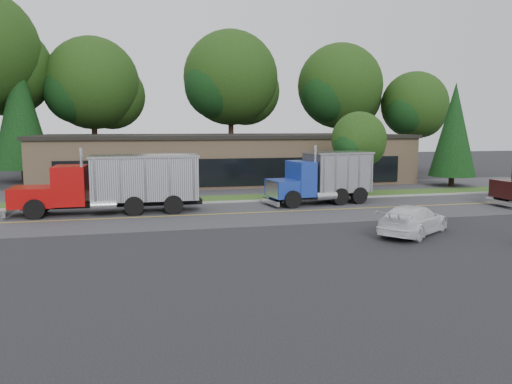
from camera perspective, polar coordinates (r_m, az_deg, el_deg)
The scene contains 17 objects.
ground at distance 20.55m, azimuth 3.63°, elevation -6.69°, with size 140.00×140.00×0.00m, color #2B2B2F.
road at distance 29.08m, azimuth -1.56°, elevation -2.45°, with size 60.00×8.00×0.02m, color #4D4D51.
center_line at distance 29.08m, azimuth -1.56°, elevation -2.45°, with size 60.00×0.12×0.01m, color gold.
curb at distance 33.15m, azimuth -3.05°, elevation -1.23°, with size 60.00×0.30×0.12m, color #9E9E99.
grass_verge at distance 34.90m, azimuth -3.58°, elevation -0.79°, with size 60.00×3.40×0.03m, color #3A5D20.
far_parking at distance 39.80m, azimuth -4.81°, elevation 0.22°, with size 60.00×7.00×0.02m, color #4D4D51.
strip_mall at distance 45.82m, azimuth -3.49°, elevation 3.71°, with size 32.00×12.00×4.00m, color tan.
tree_far_b at distance 53.44m, azimuth -17.99°, elevation 11.25°, with size 9.72×9.15×13.87m.
tree_far_c at distance 54.30m, azimuth -2.77°, elevation 12.38°, with size 10.59×9.97×15.11m.
tree_far_d at distance 56.75m, azimuth 9.66°, elevation 11.38°, with size 9.84×9.26×14.04m.
tree_far_e at distance 58.44m, azimuth 17.71°, elevation 9.11°, with size 7.71×7.26×11.00m.
evergreen_left at distance 50.09m, azimuth -25.35°, elevation 8.42°, with size 5.16×5.16×11.72m.
evergreen_right at distance 45.17m, azimuth 21.69°, elevation 6.64°, with size 3.81×3.81×8.66m.
tree_verge at distance 37.64m, azimuth 11.70°, elevation 5.62°, with size 4.29×4.04×6.12m.
dump_truck_red at distance 30.01m, azimuth -15.30°, elevation 1.09°, with size 10.65×2.76×3.36m.
dump_truck_blue at distance 32.96m, azimuth 7.84°, elevation 1.81°, with size 7.04×3.54×3.36m.
rally_car at distance 24.51m, azimuth 17.51°, elevation -3.05°, with size 1.93×4.76×1.38m, color white.
Camera 1 is at (-5.86, -19.04, 5.04)m, focal length 35.00 mm.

